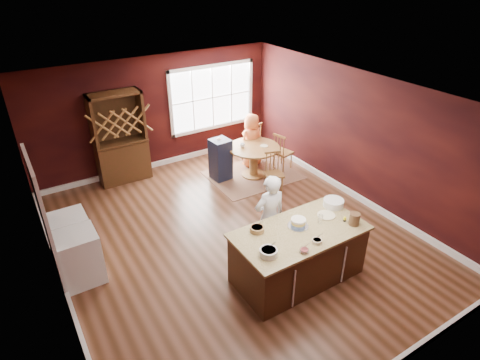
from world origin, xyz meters
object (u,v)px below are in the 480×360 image
Objects in this scene: kitchen_island at (298,255)px; dryer at (72,237)px; hutch at (120,138)px; seated_woman at (252,140)px; toddler at (218,146)px; chair_south at (274,173)px; layer_cake at (298,223)px; chair_north at (251,141)px; baker at (269,217)px; high_chair at (220,159)px; dining_table at (254,155)px; washer at (80,257)px; chair_east at (283,151)px.

dryer is at bearing 140.83° from kitchen_island.
dryer is (-1.64, -2.30, -0.62)m from hutch.
toddler is at bearing 1.12° from seated_woman.
chair_south is 0.44× the size of hutch.
toddler is (0.54, 3.52, -0.18)m from layer_cake.
chair_south is 0.68× the size of seated_woman.
hutch is at bearing -34.04° from chair_north.
high_chair is (0.67, 2.86, -0.27)m from baker.
high_chair is (0.55, 3.46, -0.47)m from layer_cake.
hutch is (-1.91, 1.08, 0.24)m from toddler.
toddler is at bearing 81.34° from layer_cake.
baker reaches higher than dining_table.
dryer is (-2.96, 2.42, -0.01)m from kitchen_island.
kitchen_island is 0.56m from layer_cake.
dryer is at bearing 142.53° from layer_cake.
chair_south is (-0.02, -0.84, -0.08)m from dining_table.
chair_south is at bearing 8.81° from washer.
chair_north reaches higher than kitchen_island.
chair_south reaches higher than dining_table.
chair_north is at bearing 60.84° from dining_table.
chair_south is at bearing 61.66° from kitchen_island.
dining_table is at bearing 38.93° from chair_north.
kitchen_island is at bearing -113.40° from layer_cake.
chair_east is (2.15, 3.21, 0.03)m from kitchen_island.
seated_woman is 0.64× the size of hutch.
layer_cake reaches higher than chair_south.
layer_cake is 3.54m from high_chair.
baker is 4.21m from hutch.
washer is at bearing 16.84° from seated_woman.
toddler is at bearing 61.15° from chair_east.
toddler is at bearing -2.28° from chair_north.
seated_woman is at bearing 6.42° from high_chair.
high_chair is 3.95× the size of toddler.
hutch is (-1.93, 1.15, 0.53)m from high_chair.
chair_south is 1.38m from seated_woman.
chair_south is at bearing -40.76° from hutch.
chair_north is 3.89× the size of toddler.
layer_cake is at bearing -112.07° from dining_table.
chair_north is (-0.38, 0.84, 0.03)m from chair_east.
toddler is (0.58, 3.63, 0.37)m from kitchen_island.
dryer is (-4.28, -0.02, -0.03)m from chair_south.
toddler is at bearing 80.87° from kitchen_island.
high_chair is at bearing -74.86° from toddler.
chair_east is at bearing 15.71° from washer.
seated_woman reaches higher than chair_east.
kitchen_island is 1.33× the size of baker.
seated_woman is at bearing -17.91° from hutch.
baker is at bearing -110.07° from chair_south.
baker is 2.95m from high_chair.
kitchen_island is at bearing 132.34° from chair_east.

